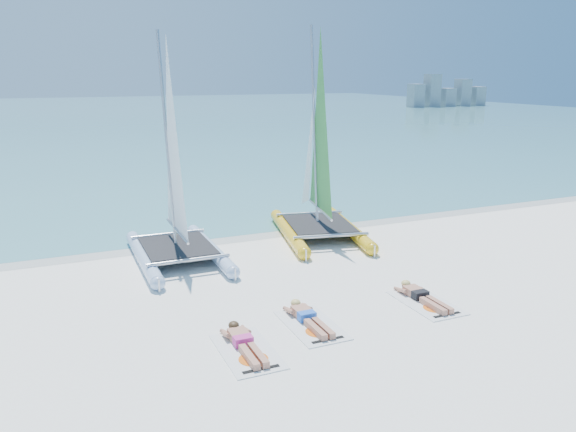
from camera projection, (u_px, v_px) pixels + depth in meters
name	position (u px, v px, depth m)	size (l,w,h in m)	color
ground	(301.00, 297.00, 13.30)	(140.00, 140.00, 0.00)	white
sea	(88.00, 116.00, 69.31)	(140.00, 115.00, 0.01)	#6BADB3
wet_sand_strip	(230.00, 237.00, 18.18)	(140.00, 1.40, 0.01)	beige
distant_skyline	(446.00, 94.00, 88.60)	(14.00, 2.00, 5.00)	#9298A0
catamaran_blue	(174.00, 192.00, 15.59)	(2.33, 4.81, 6.55)	#BFD7FB
catamaran_yellow	(316.00, 168.00, 18.21)	(3.41, 5.55, 6.89)	yellow
towel_a	(247.00, 351.00, 10.70)	(1.00, 1.85, 0.02)	white
sunbather_a	(244.00, 342.00, 10.84)	(0.37, 1.73, 0.26)	tan
towel_b	(311.00, 325.00, 11.80)	(1.00, 1.85, 0.02)	white
sunbather_b	(308.00, 317.00, 11.95)	(0.37, 1.73, 0.26)	tan
towel_c	(426.00, 303.00, 12.95)	(1.00, 1.85, 0.02)	white
sunbather_c	(421.00, 295.00, 13.10)	(0.37, 1.73, 0.26)	tan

